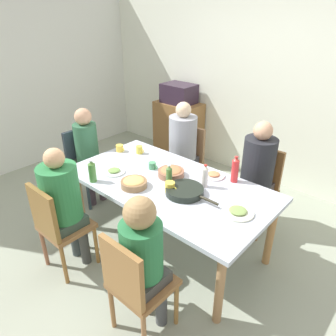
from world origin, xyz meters
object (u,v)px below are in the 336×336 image
object	(u,v)px
chair_0	(85,161)
person_3	(143,255)
bottle_1	(235,170)
side_cabinet	(178,131)
chair_2	(186,158)
plate_1	(114,171)
chair_1	(258,184)
chair_3	(135,283)
cup_1	(152,166)
bowl_0	(134,183)
bowl_1	(171,172)
microwave	(179,93)
chair_4	(57,224)
serving_pan	(185,191)
plate_0	(238,212)
person_1	(257,168)
bottle_3	(169,175)
cup_0	(120,148)
bottle_2	(92,171)
bottle_0	(205,177)
person_2	(182,143)
cup_3	(170,187)
person_4	(63,199)
person_0	(88,149)
plate_2	(214,175)
dining_table	(168,189)
cup_2	(139,150)

from	to	relation	value
chair_0	person_3	xyz separation A→B (m)	(1.86, -0.81, 0.19)
bottle_1	side_cabinet	xyz separation A→B (m)	(-1.75, 1.28, -0.41)
chair_2	plate_1	distance (m)	1.14
chair_1	person_3	xyz separation A→B (m)	(0.00, -1.71, 0.19)
chair_1	side_cabinet	xyz separation A→B (m)	(-1.79, 0.80, -0.06)
chair_3	cup_1	distance (m)	1.30
bowl_0	bowl_1	size ratio (longest dim) A/B	0.94
bowl_0	microwave	distance (m)	2.28
chair_4	serving_pan	distance (m)	1.15
plate_1	side_cabinet	size ratio (longest dim) A/B	0.24
plate_0	chair_1	bearing A→B (deg)	105.58
chair_3	serving_pan	size ratio (longest dim) A/B	1.74
person_1	bottle_3	world-z (taller)	person_1
cup_0	bottle_2	size ratio (longest dim) A/B	0.54
bottle_0	person_1	bearing A→B (deg)	73.69
chair_2	cup_1	size ratio (longest dim) A/B	8.17
person_2	chair_4	size ratio (longest dim) A/B	1.38
bottle_3	microwave	bearing A→B (deg)	127.63
bowl_1	cup_3	bearing A→B (deg)	-50.58
person_4	person_0	bearing A→B (deg)	133.89
chair_2	chair_4	size ratio (longest dim) A/B	1.00
plate_2	bowl_1	bearing A→B (deg)	-139.48
bowl_0	cup_0	xyz separation A→B (m)	(-0.70, 0.43, -0.00)
person_2	cup_1	world-z (taller)	person_2
person_4	bottle_2	xyz separation A→B (m)	(-0.04, 0.36, 0.11)
chair_3	chair_4	size ratio (longest dim) A/B	1.00
person_0	person_3	world-z (taller)	person_0
cup_3	chair_4	bearing A→B (deg)	-128.49
person_3	dining_table	bearing A→B (deg)	121.38
cup_3	microwave	world-z (taller)	microwave
bottle_1	plate_2	bearing A→B (deg)	-167.10
chair_3	side_cabinet	size ratio (longest dim) A/B	1.00
cup_2	serving_pan	bearing A→B (deg)	-19.66
person_1	cup_2	xyz separation A→B (m)	(-1.16, -0.54, 0.04)
chair_1	chair_2	distance (m)	0.99
chair_3	cup_2	world-z (taller)	chair_3
chair_3	cup_1	bearing A→B (deg)	128.40
side_cabinet	person_1	bearing A→B (deg)	-26.44
chair_1	bottle_2	distance (m)	1.74
dining_table	plate_2	world-z (taller)	plate_2
plate_2	serving_pan	distance (m)	0.44
person_2	chair_0	bearing A→B (deg)	-137.07
dining_table	bottle_0	bearing A→B (deg)	27.99
person_4	bowl_1	xyz separation A→B (m)	(0.43, 0.92, 0.05)
plate_1	cup_0	distance (m)	0.51
chair_4	cup_0	distance (m)	1.16
bowl_0	bowl_1	world-z (taller)	same
person_4	person_3	bearing A→B (deg)	0.12
chair_0	chair_2	xyz separation A→B (m)	(0.87, 0.90, 0.00)
person_3	microwave	bearing A→B (deg)	125.46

